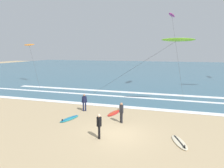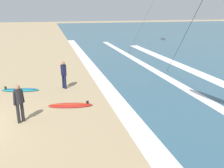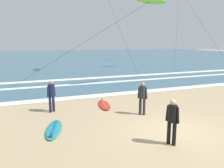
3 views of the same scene
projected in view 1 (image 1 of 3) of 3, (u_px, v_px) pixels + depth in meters
name	position (u px, v px, depth m)	size (l,w,h in m)	color
ground_plane	(116.00, 134.00, 13.72)	(160.00, 160.00, 0.00)	tan
ocean_surface	(163.00, 69.00, 62.04)	(140.00, 90.00, 0.01)	#386075
wave_foam_shoreline	(120.00, 107.00, 20.40)	(50.33, 0.90, 0.01)	white
wave_foam_mid_break	(127.00, 97.00, 24.65)	(43.66, 0.66, 0.01)	white
wave_foam_outer_break	(160.00, 94.00, 26.16)	(42.49, 1.01, 0.01)	white
surfer_right_near	(99.00, 124.00, 12.89)	(0.32, 0.49, 1.60)	black
surfer_background_far	(121.00, 111.00, 15.71)	(0.40, 0.45, 1.60)	#232328
surfer_left_near	(84.00, 101.00, 18.79)	(0.48, 0.34, 1.60)	#141938
surfboard_right_spare	(179.00, 142.00, 12.39)	(1.27, 2.18, 0.25)	beige
surfboard_left_pile	(69.00, 119.00, 16.67)	(1.08, 2.18, 0.25)	teal
surfboard_foreground_flat	(114.00, 113.00, 18.20)	(0.99, 2.18, 0.25)	red
kite_magenta_low_near	(172.00, 15.00, 27.86)	(2.39, 7.81, 10.53)	#CC2384
kite_lime_high_left	(178.00, 40.00, 19.45)	(11.91, 4.38, 6.77)	#70C628
kite_orange_far_left	(29.00, 45.00, 34.80)	(7.72, 6.74, 6.73)	orange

